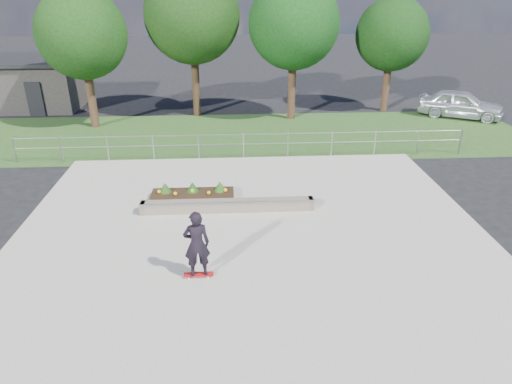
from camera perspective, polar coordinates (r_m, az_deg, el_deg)
ground at (r=14.00m, az=-0.45°, el=-6.70°), size 120.00×120.00×0.00m
grass_verge at (r=24.06m, az=-1.86°, el=7.15°), size 30.00×8.00×0.02m
concrete_slab at (r=13.98m, az=-0.45°, el=-6.59°), size 15.00×15.00×0.06m
fence at (r=20.50m, az=-1.58°, el=6.20°), size 20.06×0.06×1.20m
building at (r=33.28m, az=-27.78°, el=12.04°), size 8.40×5.40×3.00m
tree_far_left at (r=26.10m, az=-20.95°, el=17.91°), size 4.55×4.55×7.15m
tree_mid_left at (r=27.03m, az=-8.00°, el=21.00°), size 5.25×5.25×8.25m
tree_mid_right at (r=26.24m, az=4.75°, el=20.21°), size 4.90×4.90×7.70m
tree_far_right at (r=29.18m, az=16.65°, el=18.30°), size 4.20×4.20×6.60m
grind_ledge at (r=15.81m, az=-3.56°, el=-1.71°), size 6.00×0.44×0.43m
planter_bed at (r=16.76m, az=-7.93°, el=-0.39°), size 3.00×1.20×0.61m
skateboarder at (r=12.08m, az=-7.43°, el=-6.49°), size 0.80×0.55×1.98m
parked_car at (r=29.66m, az=24.20°, el=10.01°), size 5.02×3.91×1.60m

